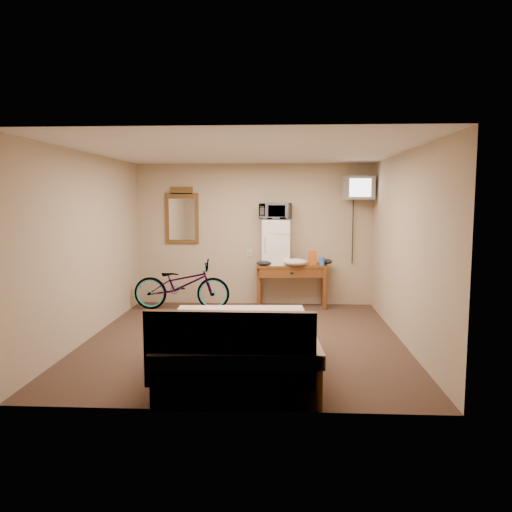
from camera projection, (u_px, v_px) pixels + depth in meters
name	position (u px, v px, depth m)	size (l,w,h in m)	color
room	(244.00, 247.00, 6.60)	(4.60, 4.64, 2.50)	#412A20
desk	(292.00, 272.00, 8.63)	(1.25, 0.55, 0.75)	brown
mini_fridge	(275.00, 242.00, 8.65)	(0.50, 0.48, 0.78)	white
microwave	(275.00, 211.00, 8.59)	(0.51, 0.35, 0.28)	white
snack_bag	(312.00, 258.00, 8.61)	(0.12, 0.07, 0.24)	orange
blue_cup	(322.00, 261.00, 8.51)	(0.08, 0.08, 0.15)	#396BC2
cloth_cream	(295.00, 262.00, 8.47)	(0.41, 0.31, 0.13)	silver
cloth_dark_a	(264.00, 263.00, 8.49)	(0.25, 0.19, 0.09)	black
cloth_dark_b	(327.00, 262.00, 8.68)	(0.20, 0.17, 0.09)	black
crt_television	(359.00, 188.00, 8.42)	(0.52, 0.61, 0.39)	black
wall_mirror	(182.00, 216.00, 8.89)	(0.59, 0.04, 1.00)	brown
bicycle	(182.00, 284.00, 8.50)	(0.57, 1.64, 0.86)	black
bed	(239.00, 348.00, 5.35)	(1.70, 2.18, 0.90)	brown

